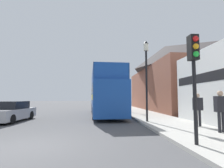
{
  "coord_description": "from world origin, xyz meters",
  "views": [
    {
      "loc": [
        2.48,
        -5.93,
        1.63
      ],
      "look_at": [
        3.66,
        8.97,
        2.83
      ],
      "focal_mm": 28.0,
      "sensor_mm": 36.0,
      "label": 1
    }
  ],
  "objects_px": {
    "parked_car_far_side": "(12,112)",
    "lamp_post_second": "(127,84)",
    "tour_bus": "(105,96)",
    "traffic_signal": "(194,63)",
    "lamp_post_nearest": "(146,66)",
    "parked_car_ahead_of_bus": "(109,105)",
    "pedestrian_second": "(221,107)",
    "pedestrian_third": "(198,106)"
  },
  "relations": [
    {
      "from": "lamp_post_nearest",
      "to": "tour_bus",
      "type": "bearing_deg",
      "value": 113.52
    },
    {
      "from": "parked_car_ahead_of_bus",
      "to": "lamp_post_second",
      "type": "distance_m",
      "value": 7.09
    },
    {
      "from": "parked_car_far_side",
      "to": "pedestrian_second",
      "type": "bearing_deg",
      "value": 157.33
    },
    {
      "from": "parked_car_ahead_of_bus",
      "to": "lamp_post_nearest",
      "type": "xyz_separation_m",
      "value": [
        1.57,
        -14.46,
        3.06
      ]
    },
    {
      "from": "parked_car_far_side",
      "to": "pedestrian_third",
      "type": "xyz_separation_m",
      "value": [
        11.33,
        -3.89,
        0.53
      ]
    },
    {
      "from": "tour_bus",
      "to": "traffic_signal",
      "type": "bearing_deg",
      "value": -80.23
    },
    {
      "from": "lamp_post_nearest",
      "to": "lamp_post_second",
      "type": "height_order",
      "value": "lamp_post_nearest"
    },
    {
      "from": "parked_car_far_side",
      "to": "lamp_post_second",
      "type": "relative_size",
      "value": 1.02
    },
    {
      "from": "lamp_post_second",
      "to": "parked_car_ahead_of_bus",
      "type": "bearing_deg",
      "value": 103.83
    },
    {
      "from": "parked_car_ahead_of_bus",
      "to": "lamp_post_second",
      "type": "xyz_separation_m",
      "value": [
        1.59,
        -6.46,
        2.45
      ]
    },
    {
      "from": "tour_bus",
      "to": "pedestrian_second",
      "type": "relative_size",
      "value": 6.02
    },
    {
      "from": "pedestrian_second",
      "to": "lamp_post_nearest",
      "type": "bearing_deg",
      "value": 120.27
    },
    {
      "from": "tour_bus",
      "to": "parked_car_ahead_of_bus",
      "type": "xyz_separation_m",
      "value": [
        0.9,
        8.79,
        -1.17
      ]
    },
    {
      "from": "parked_car_far_side",
      "to": "pedestrian_third",
      "type": "distance_m",
      "value": 11.99
    },
    {
      "from": "tour_bus",
      "to": "parked_car_far_side",
      "type": "xyz_separation_m",
      "value": [
        -6.7,
        -3.91,
        -1.19
      ]
    },
    {
      "from": "tour_bus",
      "to": "parked_car_ahead_of_bus",
      "type": "bearing_deg",
      "value": 81.46
    },
    {
      "from": "parked_car_far_side",
      "to": "pedestrian_second",
      "type": "relative_size",
      "value": 2.41
    },
    {
      "from": "tour_bus",
      "to": "lamp_post_nearest",
      "type": "bearing_deg",
      "value": -69.15
    },
    {
      "from": "parked_car_ahead_of_bus",
      "to": "pedestrian_second",
      "type": "height_order",
      "value": "pedestrian_second"
    },
    {
      "from": "tour_bus",
      "to": "lamp_post_nearest",
      "type": "xyz_separation_m",
      "value": [
        2.47,
        -5.68,
        1.88
      ]
    },
    {
      "from": "lamp_post_nearest",
      "to": "lamp_post_second",
      "type": "xyz_separation_m",
      "value": [
        0.02,
        8.01,
        -0.6
      ]
    },
    {
      "from": "tour_bus",
      "to": "traffic_signal",
      "type": "distance_m",
      "value": 11.6
    },
    {
      "from": "tour_bus",
      "to": "parked_car_far_side",
      "type": "distance_m",
      "value": 7.85
    },
    {
      "from": "pedestrian_second",
      "to": "lamp_post_second",
      "type": "relative_size",
      "value": 0.42
    },
    {
      "from": "pedestrian_third",
      "to": "lamp_post_nearest",
      "type": "bearing_deg",
      "value": 135.41
    },
    {
      "from": "tour_bus",
      "to": "traffic_signal",
      "type": "height_order",
      "value": "tour_bus"
    },
    {
      "from": "parked_car_far_side",
      "to": "parked_car_ahead_of_bus",
      "type": "bearing_deg",
      "value": -117.54
    },
    {
      "from": "tour_bus",
      "to": "parked_car_ahead_of_bus",
      "type": "distance_m",
      "value": 8.91
    },
    {
      "from": "lamp_post_second",
      "to": "tour_bus",
      "type": "bearing_deg",
      "value": -136.9
    },
    {
      "from": "parked_car_ahead_of_bus",
      "to": "traffic_signal",
      "type": "relative_size",
      "value": 1.22
    },
    {
      "from": "traffic_signal",
      "to": "parked_car_ahead_of_bus",
      "type": "bearing_deg",
      "value": 94.53
    },
    {
      "from": "pedestrian_second",
      "to": "lamp_post_second",
      "type": "bearing_deg",
      "value": 100.53
    },
    {
      "from": "lamp_post_nearest",
      "to": "traffic_signal",
      "type": "bearing_deg",
      "value": -89.77
    },
    {
      "from": "tour_bus",
      "to": "parked_car_ahead_of_bus",
      "type": "height_order",
      "value": "tour_bus"
    },
    {
      "from": "parked_car_ahead_of_bus",
      "to": "traffic_signal",
      "type": "bearing_deg",
      "value": -86.59
    },
    {
      "from": "tour_bus",
      "to": "lamp_post_second",
      "type": "xyz_separation_m",
      "value": [
        2.49,
        2.33,
        1.28
      ]
    },
    {
      "from": "tour_bus",
      "to": "traffic_signal",
      "type": "relative_size",
      "value": 3.04
    },
    {
      "from": "lamp_post_second",
      "to": "parked_car_far_side",
      "type": "bearing_deg",
      "value": -145.8
    },
    {
      "from": "tour_bus",
      "to": "pedestrian_third",
      "type": "relative_size",
      "value": 6.3
    },
    {
      "from": "parked_car_ahead_of_bus",
      "to": "pedestrian_second",
      "type": "relative_size",
      "value": 2.42
    },
    {
      "from": "traffic_signal",
      "to": "lamp_post_second",
      "type": "distance_m",
      "value": 13.63
    },
    {
      "from": "traffic_signal",
      "to": "lamp_post_nearest",
      "type": "distance_m",
      "value": 5.7
    }
  ]
}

